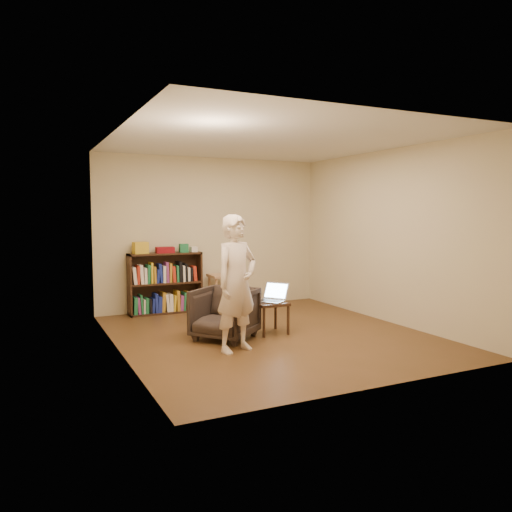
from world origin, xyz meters
name	(u,v)px	position (x,y,z in m)	size (l,w,h in m)	color
floor	(271,335)	(0.00, 0.00, 0.00)	(4.50, 4.50, 0.00)	#4E3519
ceiling	(271,141)	(0.00, 0.00, 2.60)	(4.50, 4.50, 0.00)	silver
wall_back	(212,233)	(0.00, 2.25, 1.30)	(4.00, 4.00, 0.00)	beige
wall_left	(118,243)	(-2.00, 0.00, 1.30)	(4.50, 4.50, 0.00)	beige
wall_right	(389,236)	(2.00, 0.00, 1.30)	(4.50, 4.50, 0.00)	beige
bookshelf	(165,287)	(-0.88, 2.09, 0.44)	(1.20, 0.30, 1.00)	black
box_yellow	(140,248)	(-1.28, 2.09, 1.09)	(0.23, 0.17, 0.19)	gold
red_cloth	(165,250)	(-0.89, 2.06, 1.05)	(0.29, 0.21, 0.10)	maroon
box_green	(184,248)	(-0.57, 2.05, 1.07)	(0.14, 0.14, 0.14)	#1D703F
box_white	(193,249)	(-0.39, 2.07, 1.04)	(0.11, 0.11, 0.09)	silver
stool	(222,281)	(0.06, 1.94, 0.49)	(0.42, 0.42, 0.61)	#A77351
armchair	(225,313)	(-0.64, 0.08, 0.34)	(0.72, 0.74, 0.68)	#302820
side_table	(270,307)	(0.04, 0.11, 0.36)	(0.42, 0.42, 0.43)	black
laptop	(272,297)	(0.10, 0.14, 0.49)	(0.51, 0.50, 0.25)	#ACACB1
person	(237,283)	(-0.72, -0.51, 0.82)	(0.60, 0.39, 1.64)	beige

